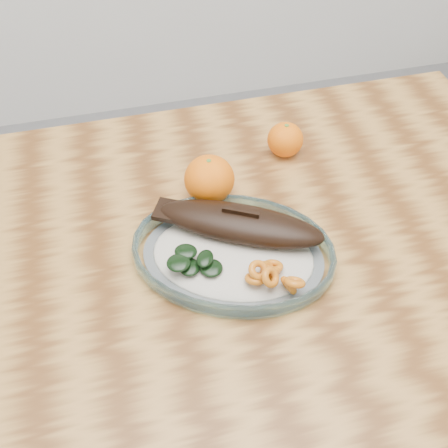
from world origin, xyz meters
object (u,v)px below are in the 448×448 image
at_px(dining_table, 229,284).
at_px(plated_meal, 234,250).
at_px(orange_left, 209,179).
at_px(orange_right, 285,140).

bearing_deg(dining_table, plated_meal, -85.65).
bearing_deg(orange_left, plated_meal, -87.61).
bearing_deg(orange_left, dining_table, -87.95).
distance_m(dining_table, orange_right, 0.29).
height_order(dining_table, orange_left, orange_left).
distance_m(orange_left, orange_right, 0.19).
xyz_separation_m(plated_meal, orange_right, (0.16, 0.23, 0.02)).
xyz_separation_m(orange_left, orange_right, (0.17, 0.08, -0.01)).
xyz_separation_m(dining_table, orange_left, (-0.00, 0.12, 0.14)).
height_order(plated_meal, orange_left, orange_left).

